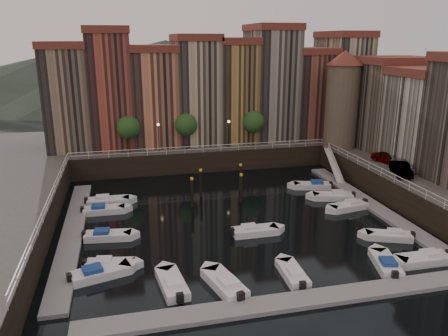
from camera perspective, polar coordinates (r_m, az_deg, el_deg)
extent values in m
plane|color=black|center=(47.42, 0.89, -6.16)|extent=(200.00, 200.00, 0.00)
cube|color=black|center=(71.26, -4.22, 2.83)|extent=(80.00, 20.00, 3.00)
cube|color=gray|center=(45.52, -19.16, -7.89)|extent=(2.00, 28.00, 0.35)
cube|color=gray|center=(52.63, 18.60, -4.52)|extent=(2.00, 28.00, 0.35)
cube|color=gray|center=(33.00, 8.45, -16.93)|extent=(30.00, 2.00, 0.35)
cone|color=#2D382D|center=(154.05, -20.82, 11.23)|extent=(80.00, 80.00, 14.00)
cone|color=#2D382D|center=(153.52, -7.54, 12.86)|extent=(100.00, 100.00, 18.00)
cone|color=#2D382D|center=(161.13, 5.25, 12.03)|extent=(70.00, 70.00, 12.00)
cube|color=#856B54|center=(66.84, -19.60, 8.44)|extent=(6.00, 10.00, 14.00)
cube|color=brown|center=(66.33, -20.24, 14.85)|extent=(6.30, 10.30, 1.00)
cube|color=#A24232|center=(66.34, -14.56, 9.67)|extent=(5.80, 10.00, 16.00)
cube|color=brown|center=(65.96, -15.11, 17.02)|extent=(6.10, 10.30, 1.00)
cube|color=#D37B56|center=(66.65, -9.13, 8.93)|extent=(6.50, 10.00, 13.50)
cube|color=brown|center=(66.12, -9.43, 15.17)|extent=(6.80, 10.30, 1.00)
cube|color=tan|center=(67.32, -3.69, 9.82)|extent=(6.20, 10.00, 15.00)
cube|color=brown|center=(66.87, -3.82, 16.64)|extent=(6.50, 10.30, 1.00)
cube|color=#AB823F|center=(68.57, 1.25, 9.76)|extent=(5.60, 10.00, 14.50)
cube|color=brown|center=(68.10, 1.29, 16.25)|extent=(5.90, 10.30, 1.00)
cube|color=gray|center=(70.20, 6.08, 10.65)|extent=(6.40, 10.00, 16.50)
cube|color=brown|center=(69.87, 6.31, 17.81)|extent=(6.70, 10.30, 1.00)
cube|color=brown|center=(72.66, 10.73, 9.27)|extent=(6.00, 10.00, 13.00)
cube|color=brown|center=(72.15, 11.03, 14.78)|extent=(6.30, 10.30, 1.00)
cube|color=tan|center=(75.12, 15.00, 10.19)|extent=(5.90, 10.00, 15.50)
cube|color=brown|center=(74.75, 15.49, 16.47)|extent=(6.20, 10.30, 1.00)
cube|color=#6D6152|center=(66.61, 21.09, 7.39)|extent=(9.00, 8.00, 12.00)
cube|color=brown|center=(66.02, 21.68, 12.96)|extent=(9.30, 8.30, 1.00)
cube|color=beige|center=(60.33, 25.25, 5.60)|extent=(9.00, 8.00, 11.00)
cube|color=brown|center=(59.65, 25.96, 11.25)|extent=(9.30, 8.30, 1.00)
cylinder|color=#6B5B4C|center=(65.37, 15.10, 7.77)|extent=(4.60, 4.60, 12.00)
cone|color=brown|center=(64.76, 15.56, 13.72)|extent=(5.20, 5.20, 2.00)
cylinder|color=black|center=(62.24, -12.24, 3.04)|extent=(0.30, 0.30, 2.40)
sphere|color=#1E4719|center=(61.74, -12.37, 5.21)|extent=(3.20, 3.20, 3.20)
cylinder|color=black|center=(62.85, -4.93, 3.49)|extent=(0.30, 0.30, 2.40)
sphere|color=#1E4719|center=(62.36, -4.98, 5.64)|extent=(3.20, 3.20, 3.20)
cylinder|color=black|center=(65.00, 3.84, 3.95)|extent=(0.30, 0.30, 2.40)
sphere|color=#1E4719|center=(64.53, 3.88, 6.03)|extent=(3.20, 3.20, 3.20)
cylinder|color=black|center=(61.27, -8.52, 3.79)|extent=(0.12, 0.12, 4.00)
sphere|color=#FFD88C|center=(60.87, -8.59, 5.63)|extent=(0.36, 0.36, 0.36)
cylinder|color=black|center=(62.84, 0.62, 4.29)|extent=(0.12, 0.12, 4.00)
sphere|color=#FFD88C|center=(62.45, 0.63, 6.09)|extent=(0.36, 0.36, 0.36)
cube|color=white|center=(61.11, -2.76, 2.91)|extent=(36.00, 0.08, 0.08)
cube|color=white|center=(61.21, -2.75, 2.50)|extent=(36.00, 0.06, 0.06)
cube|color=white|center=(52.42, 20.65, -0.45)|extent=(0.08, 34.00, 0.08)
cube|color=white|center=(52.54, 20.60, -0.92)|extent=(0.06, 34.00, 0.06)
cube|color=white|center=(44.42, -21.93, -3.55)|extent=(0.08, 34.00, 0.08)
cube|color=white|center=(44.56, -21.86, -4.09)|extent=(0.06, 34.00, 0.06)
cube|color=white|center=(61.62, 14.17, 0.42)|extent=(2.78, 8.26, 2.81)
cube|color=white|center=(61.49, 14.20, 0.87)|extent=(1.93, 8.32, 3.65)
cylinder|color=black|center=(49.28, -4.17, -3.44)|extent=(0.32, 0.32, 3.60)
cylinder|color=gold|center=(48.68, -4.22, -1.40)|extent=(0.36, 0.36, 0.25)
cylinder|color=black|center=(52.33, -3.03, -2.22)|extent=(0.32, 0.32, 3.60)
cylinder|color=gold|center=(51.76, -3.06, -0.28)|extent=(0.36, 0.36, 0.25)
cylinder|color=black|center=(50.57, 2.25, -2.89)|extent=(0.32, 0.32, 3.60)
cylinder|color=gold|center=(49.99, 2.28, -0.88)|extent=(0.36, 0.36, 0.25)
cylinder|color=black|center=(54.46, 2.17, -1.46)|extent=(0.32, 0.32, 3.60)
cylinder|color=gold|center=(53.92, 2.19, 0.41)|extent=(0.36, 0.36, 0.25)
cube|color=white|center=(37.11, -15.77, -13.10)|extent=(4.92, 2.96, 0.78)
cube|color=navy|center=(36.78, -16.80, -12.64)|extent=(1.75, 1.61, 0.52)
cube|color=black|center=(36.64, -19.55, -13.40)|extent=(0.49, 0.60, 0.73)
cube|color=white|center=(38.22, -14.62, -12.16)|extent=(4.18, 2.22, 0.68)
cube|color=white|center=(38.15, -15.48, -11.60)|extent=(1.44, 1.29, 0.45)
cube|color=black|center=(38.59, -17.73, -11.76)|extent=(0.39, 0.50, 0.63)
cube|color=white|center=(43.33, -14.87, -8.59)|extent=(4.50, 2.23, 0.74)
cube|color=navy|center=(43.26, -15.69, -8.06)|extent=(1.52, 1.35, 0.49)
cube|color=black|center=(43.67, -17.85, -8.30)|extent=(0.41, 0.53, 0.69)
cube|color=white|center=(49.63, -15.37, -5.35)|extent=(4.41, 1.75, 0.75)
cube|color=navy|center=(49.51, -16.10, -4.91)|extent=(1.41, 1.21, 0.50)
cube|color=black|center=(49.74, -18.03, -5.23)|extent=(0.35, 0.50, 0.70)
cube|color=white|center=(52.10, -14.85, -4.24)|extent=(4.73, 1.92, 0.80)
cube|color=white|center=(51.98, -15.60, -3.78)|extent=(1.52, 1.31, 0.53)
cube|color=black|center=(52.22, -17.56, -4.10)|extent=(0.38, 0.54, 0.75)
cube|color=white|center=(41.34, 24.61, -10.85)|extent=(4.61, 1.84, 0.78)
cube|color=white|center=(41.50, 25.39, -10.13)|extent=(1.48, 1.27, 0.52)
cube|color=white|center=(44.75, 20.70, -8.33)|extent=(4.47, 3.03, 0.71)
cube|color=white|center=(44.71, 21.47, -7.84)|extent=(1.65, 1.54, 0.47)
cube|color=black|center=(45.19, 23.45, -8.07)|extent=(0.48, 0.56, 0.66)
cube|color=white|center=(50.73, 15.90, -4.91)|extent=(4.66, 2.42, 0.76)
cube|color=white|center=(50.93, 16.48, -4.33)|extent=(1.59, 1.43, 0.50)
cube|color=black|center=(52.06, 17.93, -4.24)|extent=(0.43, 0.56, 0.71)
cube|color=white|center=(53.43, 14.01, -3.66)|extent=(4.92, 2.97, 0.79)
cube|color=white|center=(53.40, 14.71, -3.18)|extent=(1.75, 1.61, 0.52)
cube|color=black|center=(53.88, 16.55, -3.39)|extent=(0.50, 0.60, 0.73)
cube|color=white|center=(56.71, 11.40, -2.31)|extent=(4.84, 2.87, 0.77)
cube|color=navy|center=(56.67, 12.04, -1.87)|extent=(1.72, 1.57, 0.52)
cube|color=black|center=(57.08, 13.77, -2.07)|extent=(0.48, 0.59, 0.72)
cube|color=white|center=(34.66, -6.81, -14.82)|extent=(2.30, 4.72, 0.77)
cube|color=white|center=(33.90, -6.58, -14.67)|extent=(1.41, 1.58, 0.52)
cube|color=black|center=(32.56, -5.79, -16.50)|extent=(0.56, 0.42, 0.72)
cube|color=white|center=(34.43, 0.02, -14.90)|extent=(2.99, 5.00, 0.80)
cube|color=white|center=(33.70, 0.56, -14.70)|extent=(1.63, 1.78, 0.53)
cube|color=black|center=(32.49, 2.19, -16.46)|extent=(0.61, 0.50, 0.75)
cube|color=white|center=(36.22, 8.92, -13.48)|extent=(1.71, 4.19, 0.71)
cube|color=white|center=(35.55, 9.27, -13.32)|extent=(1.17, 1.35, 0.47)
cube|color=black|center=(34.37, 10.23, -14.87)|extent=(0.48, 0.34, 0.66)
cube|color=white|center=(39.54, 20.32, -11.64)|extent=(2.78, 4.65, 0.74)
cube|color=navy|center=(38.84, 20.65, -11.46)|extent=(1.51, 1.65, 0.50)
cube|color=black|center=(37.53, 21.43, -12.91)|extent=(0.57, 0.47, 0.69)
imported|color=gray|center=(59.41, 20.37, 1.21)|extent=(2.58, 4.18, 1.33)
imported|color=gray|center=(54.54, 22.12, -0.20)|extent=(2.88, 4.73, 1.47)
imported|color=gray|center=(56.13, 22.21, 0.16)|extent=(3.14, 4.96, 1.34)
cube|color=white|center=(42.96, 4.09, -8.26)|extent=(4.45, 1.75, 0.76)
cube|color=white|center=(42.61, 3.32, -7.79)|extent=(1.42, 1.22, 0.50)
cube|color=black|center=(42.26, 1.07, -8.28)|extent=(0.36, 0.51, 0.71)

